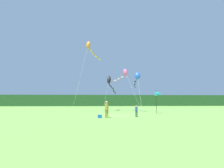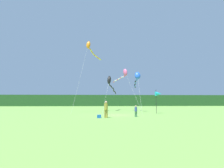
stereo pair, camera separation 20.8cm
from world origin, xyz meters
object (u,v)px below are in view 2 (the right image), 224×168
banner_flag_pole (158,94)px  kite_blue (137,77)px  person_adult (106,108)px  person_child (136,110)px  kite_rainbow (124,74)px  cooler_box (99,116)px  kite_orange (90,47)px  kite_black (110,82)px

banner_flag_pole → kite_blue: kite_blue is taller
person_adult → person_child: bearing=15.2°
person_adult → kite_rainbow: 15.87m
person_child → kite_rainbow: bearing=88.4°
cooler_box → kite_orange: kite_orange is taller
banner_flag_pole → kite_orange: (-10.52, 5.25, 8.44)m
person_adult → person_child: size_ratio=1.38×
person_child → kite_black: kite_black is taller
kite_orange → kite_blue: bearing=-3.0°
person_child → cooler_box: person_child is taller
cooler_box → kite_blue: (6.57, 11.57, 5.89)m
kite_black → kite_orange: size_ratio=0.90×
kite_black → banner_flag_pole: bearing=-49.6°
kite_rainbow → kite_black: 3.14m
kite_rainbow → kite_blue: bearing=-54.1°
banner_flag_pole → kite_rainbow: bearing=118.7°
person_adult → kite_rainbow: bearing=74.8°
kite_orange → banner_flag_pole: bearing=-26.5°
banner_flag_pole → kite_rainbow: kite_rainbow is taller
cooler_box → kite_blue: kite_blue is taller
person_adult → kite_black: bearing=85.3°
kite_rainbow → kite_blue: kite_rainbow is taller
cooler_box → kite_black: bearing=82.4°
person_child → kite_rainbow: kite_rainbow is taller
person_adult → banner_flag_pole: 10.55m
cooler_box → kite_rainbow: bearing=72.1°
kite_black → kite_blue: 5.62m
kite_black → person_child: bearing=-80.5°
kite_blue → cooler_box: bearing=-119.6°
person_adult → cooler_box: size_ratio=4.10×
banner_flag_pole → kite_orange: bearing=153.5°
person_child → kite_blue: kite_blue is taller
kite_orange → kite_blue: kite_orange is taller
person_child → kite_orange: 16.38m
person_child → kite_black: size_ratio=0.12×
kite_blue → person_child: bearing=-102.5°
kite_black → kite_orange: (-3.75, -2.71, 5.91)m
cooler_box → kite_blue: 14.55m
banner_flag_pole → kite_orange: size_ratio=0.29×
person_child → banner_flag_pole: size_ratio=0.37×
person_adult → person_child: (3.49, 0.95, -0.28)m
person_child → kite_black: (-2.28, 13.67, 4.67)m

